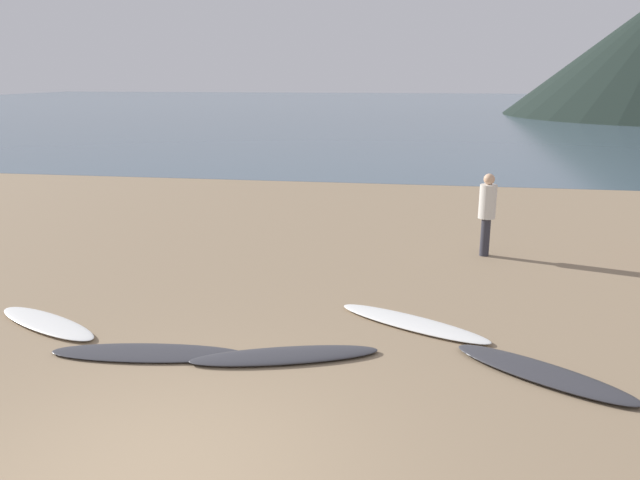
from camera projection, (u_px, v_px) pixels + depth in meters
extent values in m
cube|color=#8C7559|center=(324.00, 227.00, 14.96)|extent=(120.00, 120.00, 0.20)
cube|color=#475B6B|center=(402.00, 107.00, 68.11)|extent=(140.00, 100.00, 0.01)
ellipsoid|color=white|center=(47.00, 323.00, 8.85)|extent=(2.09, 1.35, 0.08)
ellipsoid|color=#333338|center=(148.00, 353.00, 7.93)|extent=(2.55, 0.85, 0.06)
ellipsoid|color=#333338|center=(285.00, 355.00, 7.83)|extent=(2.44, 1.19, 0.08)
ellipsoid|color=white|center=(412.00, 323.00, 8.86)|extent=(2.33, 1.55, 0.08)
ellipsoid|color=#333338|center=(542.00, 373.00, 7.36)|extent=(2.18, 1.71, 0.10)
cylinder|color=#2D2D38|center=(485.00, 237.00, 12.19)|extent=(0.18, 0.18, 0.76)
cylinder|color=beige|center=(488.00, 202.00, 12.01)|extent=(0.33, 0.33, 0.66)
sphere|color=tan|center=(489.00, 179.00, 11.89)|extent=(0.21, 0.21, 0.21)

